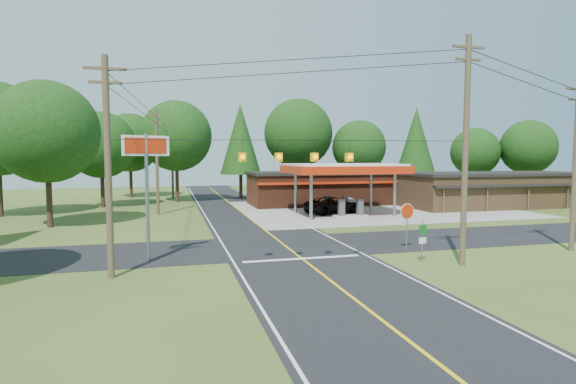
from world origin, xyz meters
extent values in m
plane|color=#38521D|center=(0.00, 0.00, 0.00)|extent=(120.00, 120.00, 0.00)
cube|color=black|center=(0.00, 0.00, 0.01)|extent=(8.00, 120.00, 0.02)
cube|color=black|center=(0.00, 0.00, 0.01)|extent=(70.00, 7.00, 0.02)
cube|color=yellow|center=(0.00, 0.00, 0.03)|extent=(0.15, 110.00, 0.00)
cylinder|color=gray|center=(5.00, 10.50, 2.10)|extent=(0.28, 0.28, 4.20)
cylinder|color=gray|center=(5.00, 15.50, 2.10)|extent=(0.28, 0.28, 4.20)
cylinder|color=gray|center=(13.00, 10.50, 2.10)|extent=(0.28, 0.28, 4.20)
cylinder|color=gray|center=(13.00, 15.50, 2.10)|extent=(0.28, 0.28, 4.20)
cube|color=red|center=(9.00, 13.00, 4.35)|extent=(10.60, 7.40, 0.70)
cube|color=white|center=(9.00, 13.00, 4.75)|extent=(10.00, 7.00, 0.25)
cube|color=#9E9B93|center=(9.00, 11.20, 0.13)|extent=(3.20, 0.90, 0.22)
cube|color=#3F3F44|center=(8.10, 11.20, 0.95)|extent=(0.55, 0.45, 1.50)
cube|color=#3F3F44|center=(9.90, 11.20, 0.95)|extent=(0.55, 0.45, 1.50)
cube|color=#9E9B93|center=(9.00, 14.80, 0.13)|extent=(3.20, 0.90, 0.22)
cube|color=#3F3F44|center=(8.10, 14.80, 0.95)|extent=(0.55, 0.45, 1.50)
cube|color=#3F3F44|center=(9.90, 14.80, 0.95)|extent=(0.55, 0.45, 1.50)
cube|color=#522617|center=(10.00, 23.00, 1.75)|extent=(16.00, 7.00, 3.50)
cube|color=black|center=(10.00, 23.00, 3.65)|extent=(16.40, 7.40, 0.30)
cube|color=red|center=(10.00, 19.40, 2.70)|extent=(16.00, 0.50, 0.25)
cube|color=#352416|center=(28.00, 16.00, 1.75)|extent=(20.00, 8.00, 3.50)
cube|color=black|center=(28.00, 16.00, 3.65)|extent=(20.40, 8.40, 0.30)
cube|color=black|center=(28.00, 11.80, 2.60)|extent=(20.00, 0.70, 0.25)
cylinder|color=#473828|center=(7.50, -7.00, 5.75)|extent=(0.30, 0.30, 11.50)
cube|color=#473828|center=(7.50, -7.00, 10.90)|extent=(1.80, 0.12, 0.12)
cube|color=#473828|center=(7.50, -7.00, 10.30)|extent=(1.40, 0.12, 0.12)
cylinder|color=#473828|center=(-9.50, -5.00, 5.00)|extent=(0.30, 0.30, 10.00)
cube|color=#473828|center=(-9.50, -5.00, 9.40)|extent=(1.80, 0.12, 0.12)
cube|color=#473828|center=(-9.50, -5.00, 8.80)|extent=(1.40, 0.12, 0.12)
cylinder|color=#473828|center=(-8.00, 18.00, 5.00)|extent=(0.30, 0.30, 10.00)
cube|color=#473828|center=(-8.00, 18.00, 9.40)|extent=(1.80, 0.12, 0.12)
cube|color=#473828|center=(-8.00, 18.00, 8.80)|extent=(1.40, 0.12, 0.12)
cylinder|color=#473828|center=(16.00, -5.50, 5.00)|extent=(0.30, 0.30, 10.00)
cylinder|color=#473828|center=(-6.50, 35.00, 4.75)|extent=(0.30, 0.30, 9.50)
cube|color=#FFB80D|center=(-3.55, -5.70, 5.50)|extent=(0.32, 0.32, 0.42)
cube|color=#FFB80D|center=(-1.85, -5.90, 5.50)|extent=(0.32, 0.32, 0.42)
cube|color=#FFB80D|center=(-0.15, -6.10, 5.50)|extent=(0.32, 0.32, 0.42)
cube|color=#FFB80D|center=(1.55, -6.30, 5.50)|extent=(0.32, 0.32, 0.42)
cylinder|color=#332316|center=(-14.00, 26.00, 1.98)|extent=(0.44, 0.44, 3.96)
sphere|color=black|center=(-14.00, 26.00, 6.82)|extent=(7.26, 7.26, 7.26)
cylinder|color=#332316|center=(-6.00, 30.00, 2.34)|extent=(0.44, 0.44, 4.68)
sphere|color=black|center=(-6.00, 30.00, 8.06)|extent=(8.58, 8.58, 8.58)
cylinder|color=#332316|center=(2.00, 31.00, 2.16)|extent=(0.44, 0.44, 4.32)
cone|color=black|center=(2.00, 31.00, 7.80)|extent=(5.28, 5.28, 9.00)
cylinder|color=#332316|center=(10.00, 32.00, 2.52)|extent=(0.44, 0.44, 5.04)
sphere|color=black|center=(10.00, 32.00, 8.68)|extent=(9.24, 9.24, 9.24)
cylinder|color=#332316|center=(18.00, 30.00, 1.98)|extent=(0.44, 0.44, 3.96)
sphere|color=black|center=(18.00, 30.00, 6.82)|extent=(7.26, 7.26, 7.26)
cylinder|color=#332316|center=(26.00, 29.00, 2.16)|extent=(0.44, 0.44, 4.32)
cone|color=black|center=(26.00, 29.00, 7.80)|extent=(5.28, 5.28, 9.00)
cylinder|color=#332316|center=(34.00, 27.00, 1.80)|extent=(0.44, 0.44, 3.60)
sphere|color=black|center=(34.00, 27.00, 6.20)|extent=(6.60, 6.60, 6.60)
cylinder|color=#332316|center=(40.00, 24.00, 1.98)|extent=(0.44, 0.44, 3.96)
sphere|color=black|center=(40.00, 24.00, 6.82)|extent=(7.26, 7.26, 7.26)
cylinder|color=#332316|center=(-16.00, 12.00, 2.16)|extent=(0.44, 0.44, 4.32)
sphere|color=black|center=(-16.00, 12.00, 7.44)|extent=(7.92, 7.92, 7.92)
cylinder|color=#332316|center=(-22.00, 20.00, 2.34)|extent=(0.44, 0.44, 4.68)
cylinder|color=#332316|center=(-12.00, 38.00, 2.16)|extent=(0.44, 0.44, 4.32)
sphere|color=black|center=(-12.00, 38.00, 7.44)|extent=(7.92, 7.92, 7.92)
imported|color=black|center=(8.50, 14.50, 0.81)|extent=(7.39, 7.39, 1.61)
imported|color=silver|center=(12.00, 19.91, 0.66)|extent=(5.02, 5.02, 1.32)
cylinder|color=gray|center=(-8.00, -2.00, 3.36)|extent=(0.18, 0.18, 6.72)
cube|color=white|center=(-8.00, -2.00, 6.10)|extent=(2.33, 1.05, 1.06)
cube|color=red|center=(-8.00, -2.05, 6.10)|extent=(2.05, 0.91, 0.81)
cylinder|color=gray|center=(6.60, -3.00, 1.32)|extent=(0.07, 0.07, 2.63)
cylinder|color=gray|center=(5.80, -6.00, 1.14)|extent=(0.06, 0.06, 2.28)
cube|color=#0C591E|center=(5.80, -6.04, 1.76)|extent=(0.46, 0.11, 0.47)
cube|color=white|center=(5.80, -6.04, 1.19)|extent=(0.46, 0.11, 0.31)
camera|label=1|loc=(-6.81, -26.51, 5.51)|focal=28.00mm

